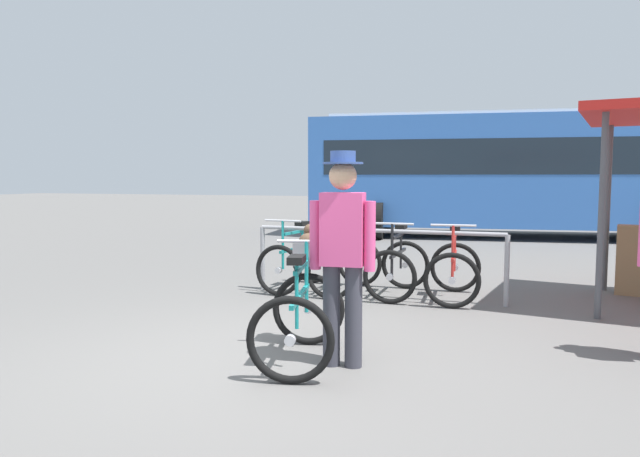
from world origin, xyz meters
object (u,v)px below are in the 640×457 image
bus_distant (512,168)px  racked_bike_lime (346,265)px  racked_bike_red (454,271)px  featured_bicycle (302,301)px  racked_bike_teal (296,262)px  person_with_featured_bike (343,249)px  racked_bike_black (398,268)px

bus_distant → racked_bike_lime: bearing=-104.5°
racked_bike_lime → racked_bike_red: (1.40, -0.05, 0.00)m
racked_bike_lime → racked_bike_red: size_ratio=1.03×
featured_bicycle → racked_bike_teal: bearing=111.0°
racked_bike_red → person_with_featured_bike: size_ratio=0.66×
racked_bike_teal → racked_bike_lime: size_ratio=1.02×
racked_bike_teal → featured_bicycle: size_ratio=0.94×
racked_bike_teal → bus_distant: bearing=71.0°
person_with_featured_bike → racked_bike_teal: bearing=116.5°
racked_bike_red → person_with_featured_bike: bearing=-102.5°
bus_distant → racked_bike_red: bearing=-95.0°
racked_bike_teal → racked_bike_red: 2.10m
racked_bike_lime → bus_distant: bearing=75.5°
person_with_featured_bike → featured_bicycle: bearing=164.7°
racked_bike_teal → racked_bike_red: size_ratio=1.04×
person_with_featured_bike → bus_distant: (1.35, 11.10, 0.79)m
racked_bike_teal → racked_bike_black: (1.40, -0.05, 0.00)m
racked_bike_teal → racked_bike_red: same height
racked_bike_red → featured_bicycle: size_ratio=0.90×
featured_bicycle → racked_bike_lime: bearing=97.9°
racked_bike_black → bus_distant: size_ratio=0.11×
racked_bike_teal → racked_bike_black: same height
featured_bicycle → person_with_featured_bike: bearing=-15.3°
racked_bike_teal → person_with_featured_bike: size_ratio=0.68×
racked_bike_red → featured_bicycle: 2.94m
featured_bicycle → person_with_featured_bike: 0.61m
racked_bike_black → featured_bicycle: (-0.31, -2.78, 0.12)m
racked_bike_teal → bus_distant: size_ratio=0.12×
racked_bike_teal → racked_bike_red: bearing=-2.0°
bus_distant → person_with_featured_bike: bearing=-96.9°
racked_bike_lime → bus_distant: (2.12, 8.18, 1.37)m
racked_bike_lime → bus_distant: bus_distant is taller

